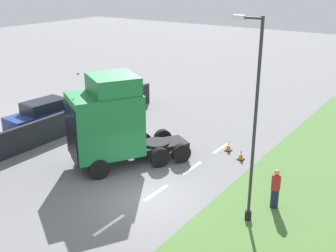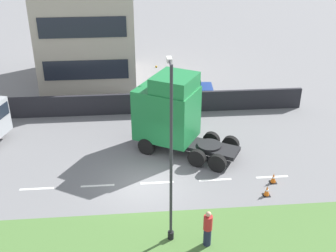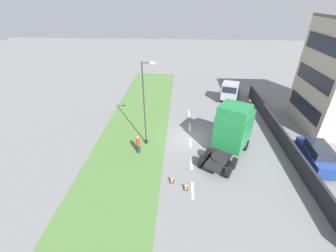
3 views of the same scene
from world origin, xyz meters
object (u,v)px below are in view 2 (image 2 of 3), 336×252
lorry_cab (170,113)px  traffic_cone_lead (267,191)px  lamp_post (171,164)px  parked_car (181,90)px  pedestrian (208,229)px  traffic_cone_trailing (273,178)px

lorry_cab → traffic_cone_lead: bearing=-109.1°
lorry_cab → lamp_post: 8.19m
lorry_cab → parked_car: (7.10, -1.52, -1.45)m
parked_car → pedestrian: (-15.72, 0.70, -0.08)m
lamp_post → parked_car: bearing=-8.5°
parked_car → traffic_cone_trailing: parked_car is taller
lamp_post → pedestrian: bearing=-111.1°
parked_car → traffic_cone_trailing: size_ratio=8.42×
pedestrian → traffic_cone_trailing: pedestrian is taller
lamp_post → traffic_cone_trailing: size_ratio=14.10×
pedestrian → traffic_cone_trailing: bearing=-44.8°
lorry_cab → pedestrian: (-8.62, -0.82, -1.53)m
lamp_post → traffic_cone_lead: lamp_post is taller
traffic_cone_trailing → lorry_cab: bearing=51.2°
lamp_post → traffic_cone_trailing: 7.94m
lamp_post → pedestrian: lamp_post is taller
parked_car → pedestrian: bearing=-178.4°
traffic_cone_lead → traffic_cone_trailing: same height
pedestrian → traffic_cone_lead: 4.99m
lorry_cab → parked_car: lorry_cab is taller
pedestrian → traffic_cone_lead: bearing=-48.1°
pedestrian → traffic_cone_lead: (3.31, -3.69, -0.60)m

